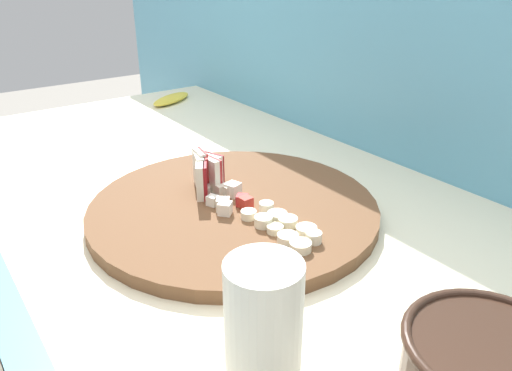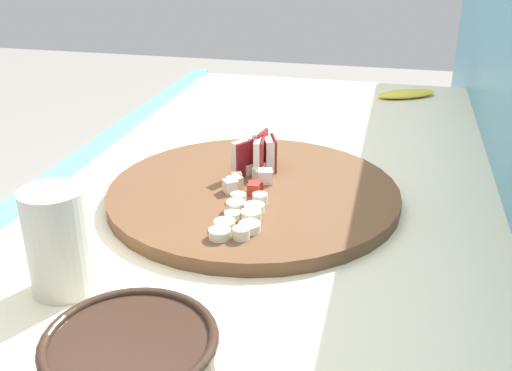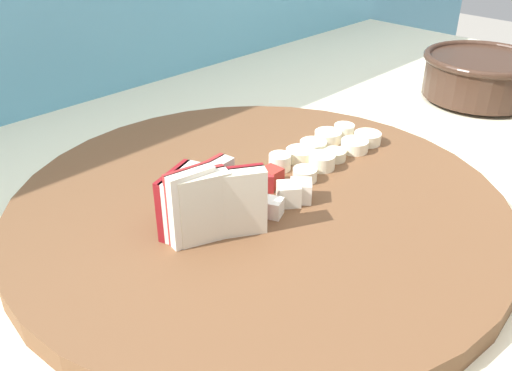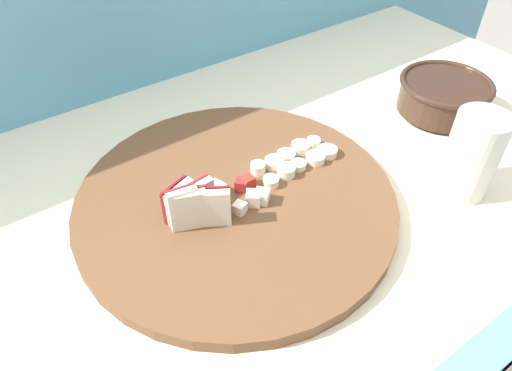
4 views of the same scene
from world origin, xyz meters
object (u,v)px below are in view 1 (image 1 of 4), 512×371
banana_peel (171,99)px  small_jar (263,323)px  apple_dice_pile (225,196)px  banana_slice_rows (283,226)px  cutting_board (234,209)px  apple_wedge_fan (205,173)px  ceramic_bowl (488,365)px

banana_peel → small_jar: 1.03m
apple_dice_pile → banana_slice_rows: (0.13, 0.02, -0.00)m
banana_slice_rows → small_jar: small_jar is taller
banana_slice_rows → small_jar: size_ratio=1.08×
cutting_board → banana_peel: cutting_board is taller
apple_wedge_fan → banana_peel: size_ratio=0.52×
cutting_board → small_jar: size_ratio=3.51×
cutting_board → small_jar: small_jar is taller
banana_slice_rows → banana_peel: banana_slice_rows is taller
apple_dice_pile → apple_wedge_fan: bearing=-178.5°
banana_peel → cutting_board: bearing=-19.0°
banana_slice_rows → cutting_board: bearing=-175.0°
apple_wedge_fan → small_jar: small_jar is taller
apple_dice_pile → ceramic_bowl: size_ratio=0.69×
apple_dice_pile → ceramic_bowl: (0.45, -0.00, 0.01)m
ceramic_bowl → banana_peel: (-1.09, 0.23, -0.03)m
cutting_board → banana_slice_rows: size_ratio=3.27×
cutting_board → banana_slice_rows: banana_slice_rows is taller
ceramic_bowl → small_jar: bearing=-132.7°
apple_wedge_fan → banana_peel: (-0.59, 0.24, -0.04)m
banana_slice_rows → small_jar: 0.25m
ceramic_bowl → banana_peel: size_ratio=1.06×
banana_slice_rows → banana_peel: bearing=164.3°
cutting_board → banana_slice_rows: (0.11, 0.01, 0.02)m
ceramic_bowl → apple_dice_pile: bearing=179.8°
apple_dice_pile → banana_peel: bearing=160.0°
cutting_board → banana_slice_rows: 0.11m
apple_dice_pile → small_jar: bearing=-26.4°
cutting_board → apple_wedge_fan: size_ratio=5.70×
cutting_board → apple_wedge_fan: 0.08m
cutting_board → banana_peel: 0.69m
apple_wedge_fan → ceramic_bowl: 0.50m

